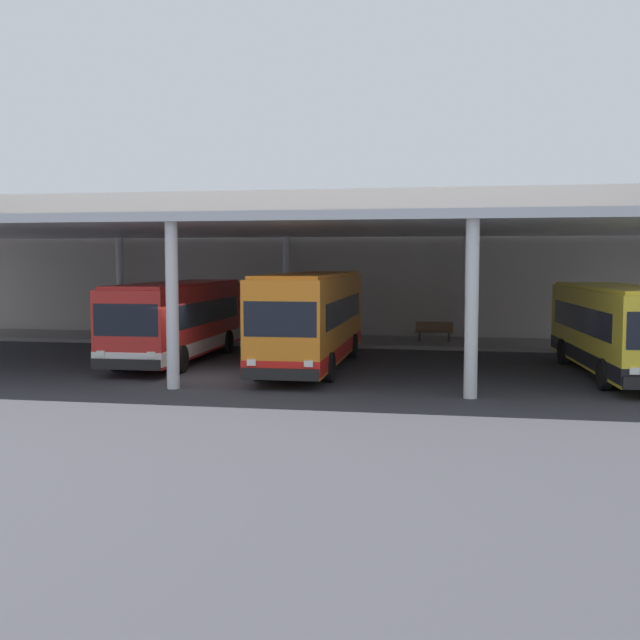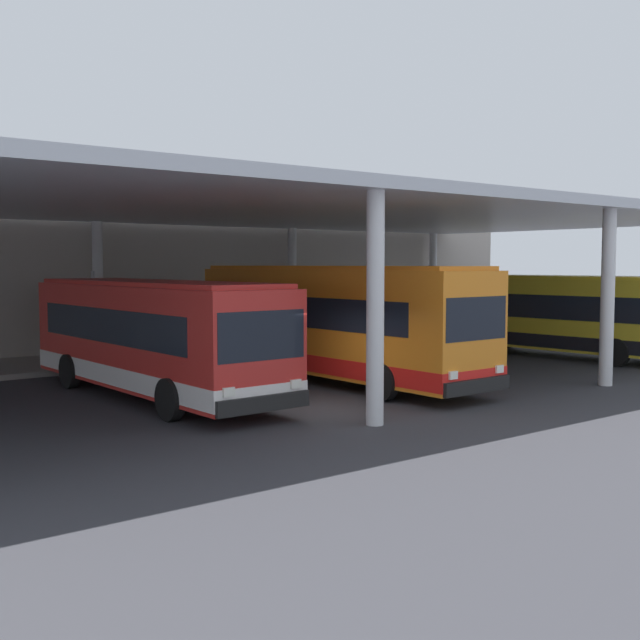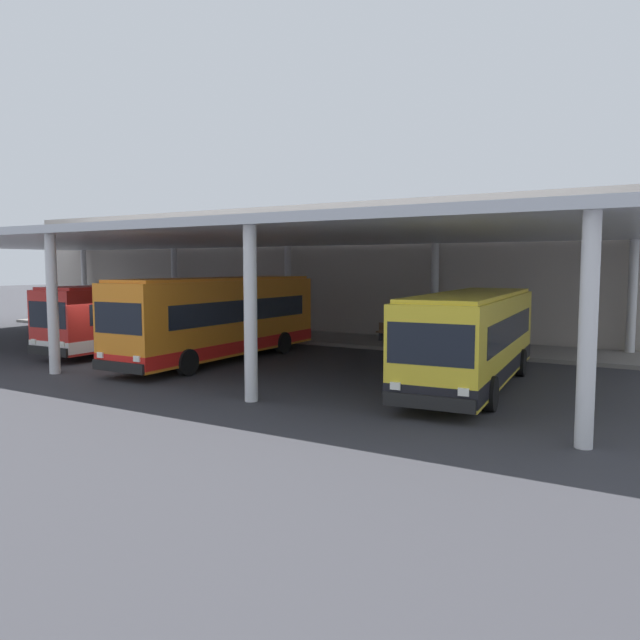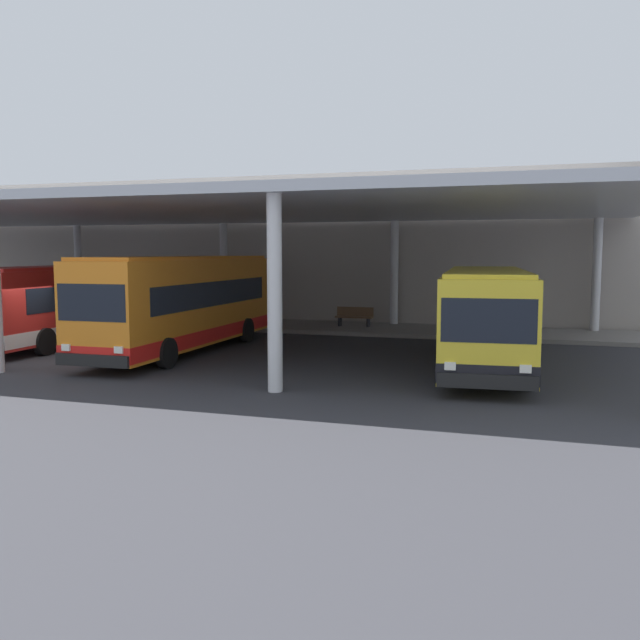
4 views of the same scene
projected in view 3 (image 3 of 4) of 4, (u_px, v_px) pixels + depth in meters
ground_plane at (109, 364)px, 24.98m from camera, size 200.00×200.00×0.00m
platform_kerb at (272, 334)px, 35.06m from camera, size 42.00×4.50×0.18m
station_building_facade at (301, 269)px, 37.51m from camera, size 48.00×1.60×7.75m
canopy_shelter at (197, 241)px, 29.23m from camera, size 40.00×17.00×5.55m
bus_nearest_bay at (141, 315)px, 29.41m from camera, size 2.90×10.59×3.17m
bus_second_bay at (220, 318)px, 25.82m from camera, size 2.88×11.38×3.57m
bus_middle_bay at (472, 338)px, 20.14m from camera, size 3.33×10.69×3.17m
bench_waiting at (394, 332)px, 31.19m from camera, size 1.80×0.45×0.92m
banner_sign at (246, 302)px, 34.80m from camera, size 0.70×0.12×3.20m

